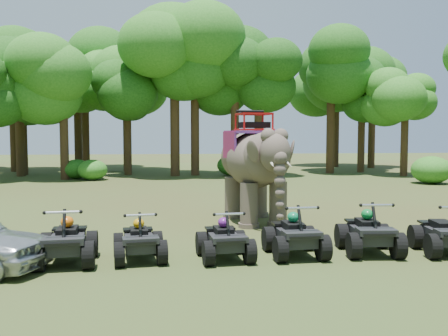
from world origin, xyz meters
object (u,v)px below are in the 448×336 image
(atv_0, at_px, (67,235))
(atv_2, at_px, (225,234))
(elephant, at_px, (255,166))
(atv_1, at_px, (139,235))
(atv_5, at_px, (445,228))
(atv_3, at_px, (295,229))
(atv_4, at_px, (369,227))

(atv_0, bearing_deg, atv_2, -4.40)
(elephant, height_order, atv_1, elephant)
(atv_0, xyz_separation_m, atv_5, (9.00, 0.02, -0.02))
(elephant, height_order, atv_3, elephant)
(atv_0, relative_size, atv_1, 1.11)
(atv_1, bearing_deg, atv_2, -10.34)
(elephant, bearing_deg, atv_2, -116.28)
(atv_0, height_order, atv_3, atv_0)
(atv_1, distance_m, atv_5, 7.39)
(atv_1, bearing_deg, elephant, 46.08)
(atv_3, height_order, atv_5, atv_3)
(atv_3, distance_m, atv_4, 1.87)
(atv_2, xyz_separation_m, atv_5, (5.41, -0.02, 0.04))
(atv_1, distance_m, atv_4, 5.56)
(elephant, height_order, atv_5, elephant)
(atv_3, relative_size, atv_4, 0.98)
(atv_1, bearing_deg, atv_4, -6.31)
(atv_0, relative_size, atv_4, 0.99)
(atv_0, xyz_separation_m, atv_3, (5.30, 0.18, -0.01))
(elephant, xyz_separation_m, atv_0, (-5.08, -4.82, -1.19))
(elephant, relative_size, atv_3, 2.54)
(elephant, xyz_separation_m, atv_4, (2.09, -4.58, -1.19))
(atv_1, height_order, atv_4, atv_4)
(atv_0, bearing_deg, atv_4, -3.06)
(atv_2, relative_size, atv_5, 0.94)
(atv_2, xyz_separation_m, atv_4, (3.58, 0.21, 0.06))
(atv_0, xyz_separation_m, atv_1, (1.61, 0.14, -0.06))
(elephant, relative_size, atv_4, 2.47)
(atv_4, relative_size, atv_5, 1.04)
(atv_5, bearing_deg, atv_3, -175.93)
(atv_1, height_order, atv_2, atv_2)
(atv_1, xyz_separation_m, atv_3, (3.69, 0.04, 0.05))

